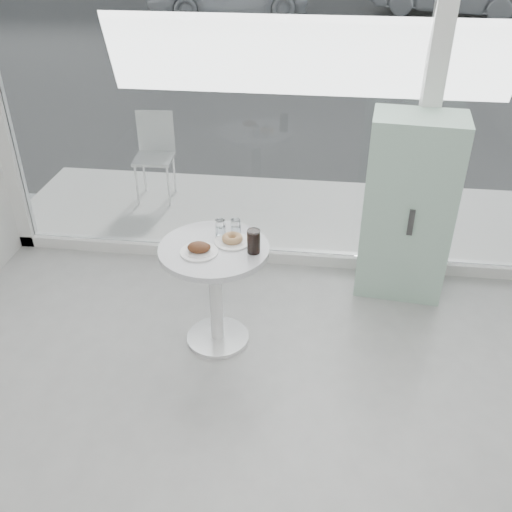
# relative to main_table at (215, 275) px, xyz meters

# --- Properties ---
(room_shell) EXTENTS (6.00, 6.00, 6.00)m
(room_shell) POSITION_rel_main_table_xyz_m (0.50, -2.46, 1.36)
(room_shell) COLOR silver
(room_shell) RESTS_ON ground
(storefront) EXTENTS (5.00, 0.14, 3.00)m
(storefront) POSITION_rel_main_table_xyz_m (0.57, 1.10, 1.16)
(storefront) COLOR white
(storefront) RESTS_ON ground
(main_table) EXTENTS (0.72, 0.72, 0.77)m
(main_table) POSITION_rel_main_table_xyz_m (0.00, 0.00, 0.00)
(main_table) COLOR white
(main_table) RESTS_ON ground
(patio_deck) EXTENTS (5.60, 1.60, 0.05)m
(patio_deck) POSITION_rel_main_table_xyz_m (0.50, 1.90, -0.53)
(patio_deck) COLOR silver
(patio_deck) RESTS_ON ground
(street) EXTENTS (40.00, 24.00, 0.00)m
(street) POSITION_rel_main_table_xyz_m (0.50, 14.10, -0.55)
(street) COLOR #363636
(street) RESTS_ON ground
(mint_cabinet) EXTENTS (0.69, 0.50, 1.42)m
(mint_cabinet) POSITION_rel_main_table_xyz_m (1.31, 0.84, 0.16)
(mint_cabinet) COLOR #9ECAB0
(mint_cabinet) RESTS_ON ground
(patio_chair) EXTENTS (0.40, 0.40, 0.86)m
(patio_chair) POSITION_rel_main_table_xyz_m (-1.02, 2.14, -0.01)
(patio_chair) COLOR white
(patio_chair) RESTS_ON patio_deck
(plate_fritter) EXTENTS (0.24, 0.24, 0.07)m
(plate_fritter) POSITION_rel_main_table_xyz_m (-0.07, -0.08, 0.25)
(plate_fritter) COLOR white
(plate_fritter) RESTS_ON main_table
(plate_donut) EXTENTS (0.23, 0.23, 0.06)m
(plate_donut) POSITION_rel_main_table_xyz_m (0.11, 0.07, 0.24)
(plate_donut) COLOR white
(plate_donut) RESTS_ON main_table
(water_tumbler_a) EXTENTS (0.07, 0.07, 0.11)m
(water_tumbler_a) POSITION_rel_main_table_xyz_m (0.02, 0.16, 0.27)
(water_tumbler_a) COLOR white
(water_tumbler_a) RESTS_ON main_table
(water_tumbler_b) EXTENTS (0.07, 0.07, 0.11)m
(water_tumbler_b) POSITION_rel_main_table_xyz_m (0.12, 0.18, 0.27)
(water_tumbler_b) COLOR white
(water_tumbler_b) RESTS_ON main_table
(cola_glass) EXTENTS (0.08, 0.08, 0.16)m
(cola_glass) POSITION_rel_main_table_xyz_m (0.26, -0.03, 0.30)
(cola_glass) COLOR white
(cola_glass) RESTS_ON main_table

